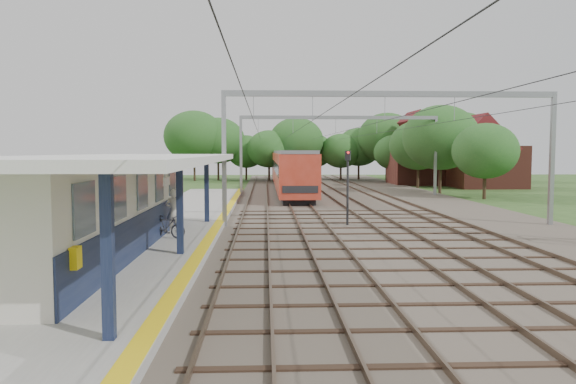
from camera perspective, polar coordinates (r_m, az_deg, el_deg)
name	(u,v)px	position (r m, az deg, el deg)	size (l,w,h in m)	color
ground	(383,309)	(14.47, 9.60, -11.68)	(160.00, 160.00, 0.00)	#2D4C1E
ballast_bed	(353,201)	(44.33, 6.65, -0.89)	(18.00, 90.00, 0.10)	#473D33
platform	(172,228)	(28.24, -11.67, -3.57)	(5.00, 52.00, 0.35)	gray
yellow_stripe	(218,224)	(27.94, -7.11, -3.23)	(0.45, 52.00, 0.01)	yellow
station_building	(102,203)	(21.54, -18.39, -1.08)	(3.41, 18.00, 3.40)	beige
canopy	(125,160)	(20.20, -16.26, 3.17)	(6.40, 20.00, 3.44)	#111A37
rail_tracks	(322,199)	(43.99, 3.44, -0.75)	(11.80, 88.00, 0.15)	brown
catenary_system	(356,128)	(39.43, 6.91, 6.43)	(17.22, 88.00, 7.00)	gray
tree_band	(319,143)	(71.06, 3.13, 4.95)	(31.72, 30.88, 8.82)	#382619
house_near	(487,160)	(64.24, 19.55, 3.08)	(7.00, 6.12, 7.89)	brown
house_far	(425,157)	(68.29, 13.77, 3.46)	(8.00, 6.12, 8.66)	brown
person	(174,212)	(24.78, -11.51, -1.96)	(0.71, 0.47, 1.95)	beige
bicycle	(167,227)	(23.61, -12.24, -3.49)	(0.45, 1.59, 0.95)	black
train	(289,169)	(57.13, 0.09, 2.40)	(2.97, 36.97, 3.90)	black
signal_post	(348,181)	(29.18, 6.08, 1.15)	(0.31, 0.29, 3.96)	black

